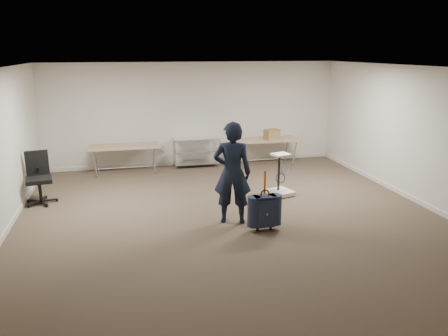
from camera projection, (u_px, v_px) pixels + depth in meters
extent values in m
plane|color=#3F3226|center=(235.00, 223.00, 8.07)|extent=(9.00, 9.00, 0.00)
plane|color=beige|center=(194.00, 114.00, 11.94)|extent=(8.00, 0.00, 8.00)
plane|color=beige|center=(378.00, 271.00, 3.48)|extent=(8.00, 0.00, 8.00)
plane|color=beige|center=(432.00, 139.00, 8.59)|extent=(0.00, 9.00, 9.00)
plane|color=silver|center=(236.00, 69.00, 7.34)|extent=(8.00, 8.00, 0.00)
cube|color=beige|center=(195.00, 162.00, 12.28)|extent=(8.00, 0.02, 0.10)
cube|color=beige|center=(0.00, 242.00, 7.18)|extent=(0.02, 9.00, 0.10)
cube|color=beige|center=(423.00, 204.00, 8.94)|extent=(0.02, 9.00, 0.10)
cube|color=#8B6F55|center=(125.00, 146.00, 11.18)|extent=(1.80, 0.75, 0.03)
cylinder|color=#919399|center=(126.00, 168.00, 11.33)|extent=(1.50, 0.02, 0.02)
cylinder|color=#919399|center=(95.00, 165.00, 10.83)|extent=(0.13, 0.04, 0.69)
cylinder|color=#919399|center=(156.00, 161.00, 11.16)|extent=(0.13, 0.04, 0.69)
cylinder|color=#919399|center=(96.00, 159.00, 11.39)|extent=(0.13, 0.04, 0.69)
cylinder|color=#919399|center=(154.00, 156.00, 11.72)|extent=(0.13, 0.04, 0.69)
cube|color=#8B6F55|center=(266.00, 140.00, 12.02)|extent=(1.80, 0.75, 0.03)
cylinder|color=#919399|center=(265.00, 159.00, 12.17)|extent=(1.50, 0.02, 0.02)
cylinder|color=#919399|center=(242.00, 156.00, 11.67)|extent=(0.13, 0.04, 0.69)
cylinder|color=#919399|center=(295.00, 154.00, 12.00)|extent=(0.13, 0.04, 0.69)
cylinder|color=#919399|center=(236.00, 152.00, 12.23)|extent=(0.13, 0.04, 0.69)
cylinder|color=#919399|center=(287.00, 149.00, 12.56)|extent=(0.13, 0.04, 0.69)
cylinder|color=silver|center=(175.00, 155.00, 11.57)|extent=(0.02, 0.02, 0.80)
cylinder|color=silver|center=(219.00, 153.00, 11.84)|extent=(0.02, 0.02, 0.80)
cylinder|color=silver|center=(173.00, 152.00, 12.00)|extent=(0.02, 0.02, 0.80)
cylinder|color=silver|center=(216.00, 149.00, 12.26)|extent=(0.02, 0.02, 0.80)
cube|color=silver|center=(196.00, 163.00, 11.99)|extent=(1.20, 0.45, 0.02)
cube|color=silver|center=(196.00, 150.00, 11.90)|extent=(1.20, 0.45, 0.02)
cube|color=silver|center=(196.00, 139.00, 11.82)|extent=(1.20, 0.45, 0.01)
imported|color=black|center=(232.00, 173.00, 7.91)|extent=(0.79, 0.63, 1.89)
cube|color=black|center=(265.00, 210.00, 7.66)|extent=(0.41, 0.25, 0.55)
cube|color=black|center=(264.00, 225.00, 7.75)|extent=(0.36, 0.17, 0.03)
cylinder|color=black|center=(257.00, 229.00, 7.72)|extent=(0.03, 0.07, 0.07)
cylinder|color=black|center=(271.00, 228.00, 7.78)|extent=(0.03, 0.07, 0.07)
torus|color=black|center=(265.00, 194.00, 7.58)|extent=(0.17, 0.03, 0.17)
cube|color=#FF5C0D|center=(265.00, 183.00, 7.55)|extent=(0.04, 0.01, 0.42)
cylinder|color=black|center=(41.00, 201.00, 9.12)|extent=(0.66, 0.66, 0.10)
cylinder|color=black|center=(40.00, 191.00, 9.06)|extent=(0.07, 0.07, 0.44)
cube|color=black|center=(39.00, 180.00, 8.99)|extent=(0.58, 0.58, 0.09)
cube|color=black|center=(37.00, 163.00, 9.13)|extent=(0.46, 0.14, 0.52)
cube|color=beige|center=(280.00, 192.00, 9.63)|extent=(0.64, 0.64, 0.08)
cylinder|color=black|center=(274.00, 198.00, 9.40)|extent=(0.06, 0.06, 0.04)
cylinder|color=black|center=(279.00, 172.00, 9.56)|extent=(0.05, 0.05, 0.82)
cube|color=beige|center=(281.00, 155.00, 9.41)|extent=(0.43, 0.40, 0.04)
torus|color=blue|center=(284.00, 169.00, 9.42)|extent=(0.28, 0.18, 0.25)
cube|color=#946545|center=(272.00, 134.00, 11.94)|extent=(0.43, 0.36, 0.28)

